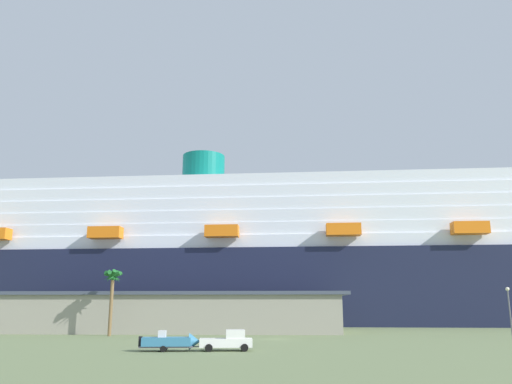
{
  "coord_description": "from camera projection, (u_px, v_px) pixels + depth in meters",
  "views": [
    {
      "loc": [
        6.18,
        -75.37,
        4.7
      ],
      "look_at": [
        -5.85,
        25.37,
        27.85
      ],
      "focal_mm": 35.12,
      "sensor_mm": 36.0,
      "label": 1
    }
  ],
  "objects": [
    {
      "name": "ground_plane",
      "position": [
        287.0,
        330.0,
        101.67
      ],
      "size": [
        600.0,
        600.0,
        0.0
      ],
      "primitive_type": "plane",
      "color": "#66754C"
    },
    {
      "name": "cruise_ship",
      "position": [
        346.0,
        263.0,
        132.05
      ],
      "size": [
        290.55,
        42.26,
        53.98
      ],
      "color": "#191E38",
      "rests_on": "ground_plane"
    },
    {
      "name": "terminal_building",
      "position": [
        156.0,
        312.0,
        97.42
      ],
      "size": [
        73.6,
        33.05,
        7.17
      ],
      "color": "gray",
      "rests_on": "ground_plane"
    },
    {
      "name": "pickup_truck",
      "position": [
        228.0,
        341.0,
        53.71
      ],
      "size": [
        5.88,
        3.11,
        2.2
      ],
      "color": "white",
      "rests_on": "ground_plane"
    },
    {
      "name": "small_boat_on_trailer",
      "position": [
        173.0,
        342.0,
        53.27
      ],
      "size": [
        7.13,
        3.0,
        2.15
      ],
      "color": "#595960",
      "rests_on": "ground_plane"
    },
    {
      "name": "palm_tree",
      "position": [
        113.0,
        282.0,
        81.9
      ],
      "size": [
        3.01,
        3.18,
        10.57
      ],
      "color": "brown",
      "rests_on": "ground_plane"
    },
    {
      "name": "street_lamp",
      "position": [
        509.0,
        305.0,
        74.13
      ],
      "size": [
        0.56,
        0.56,
        7.45
      ],
      "color": "slate",
      "rests_on": "ground_plane"
    },
    {
      "name": "parked_car_red_hatchback",
      "position": [
        115.0,
        328.0,
        91.08
      ],
      "size": [
        4.6,
        2.42,
        1.58
      ],
      "color": "red",
      "rests_on": "ground_plane"
    }
  ]
}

